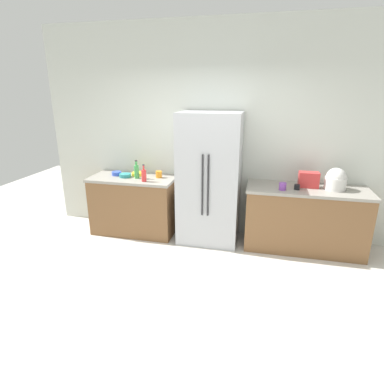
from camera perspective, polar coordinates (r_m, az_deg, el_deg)
name	(u,v)px	position (r m, az deg, el deg)	size (l,w,h in m)	color
ground_plane	(182,296)	(3.61, -1.90, -18.46)	(10.44, 10.44, 0.00)	beige
kitchen_back_panel	(212,133)	(4.73, 3.67, 10.72)	(5.22, 0.10, 3.10)	silver
counter_left	(134,205)	(4.97, -10.46, -2.27)	(1.29, 0.64, 0.89)	brown
counter_right	(304,219)	(4.63, 19.79, -4.61)	(1.62, 0.64, 0.89)	brown
refrigerator	(209,179)	(4.48, 3.18, 2.33)	(0.86, 0.65, 1.88)	#B2B5BA
toaster	(309,180)	(4.52, 20.49, 2.12)	(0.26, 0.15, 0.21)	red
rice_cooker	(336,180)	(4.54, 24.73, 2.01)	(0.27, 0.27, 0.29)	silver
bottle_a	(144,175)	(4.56, -8.77, 3.05)	(0.07, 0.07, 0.25)	red
bottle_b	(137,171)	(4.74, -10.07, 3.77)	(0.07, 0.07, 0.28)	green
cup_a	(159,174)	(4.75, -6.07, 3.23)	(0.09, 0.09, 0.10)	orange
cup_b	(297,187)	(4.37, 18.60, 0.87)	(0.07, 0.07, 0.07)	black
cup_c	(283,186)	(4.29, 16.20, 1.00)	(0.09, 0.09, 0.10)	purple
bowl_a	(138,174)	(4.92, -9.84, 3.30)	(0.19, 0.19, 0.05)	yellow
bowl_b	(117,173)	(4.99, -13.59, 3.31)	(0.15, 0.15, 0.06)	blue
bowl_c	(125,175)	(4.86, -12.09, 2.99)	(0.18, 0.18, 0.05)	teal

